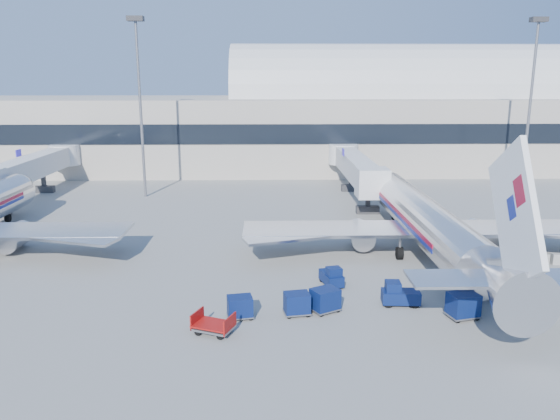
{
  "coord_description": "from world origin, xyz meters",
  "views": [
    {
      "loc": [
        -3.81,
        -40.74,
        14.98
      ],
      "look_at": [
        -2.78,
        6.0,
        3.81
      ],
      "focal_mm": 35.0,
      "sensor_mm": 36.0,
      "label": 1
    }
  ],
  "objects_px": {
    "tug_right": "(498,290)",
    "tug_left": "(332,277)",
    "cart_train_a": "(325,300)",
    "cart_train_c": "(240,307)",
    "jetbridge_near": "(354,165)",
    "mast_east": "(532,81)",
    "tug_lead": "(399,294)",
    "barrier_near": "(530,259)",
    "cart_solo_near": "(463,305)",
    "cart_train_b": "(297,303)",
    "airliner_main": "(428,223)",
    "mast_west": "(139,81)",
    "cart_open_red": "(214,326)",
    "jetbridge_mid": "(35,166)"
  },
  "relations": [
    {
      "from": "airliner_main",
      "to": "mast_east",
      "type": "height_order",
      "value": "mast_east"
    },
    {
      "from": "tug_right",
      "to": "cart_open_red",
      "type": "bearing_deg",
      "value": -126.4
    },
    {
      "from": "jetbridge_near",
      "to": "barrier_near",
      "type": "distance_m",
      "value": 30.82
    },
    {
      "from": "tug_left",
      "to": "cart_train_a",
      "type": "bearing_deg",
      "value": 154.02
    },
    {
      "from": "mast_west",
      "to": "airliner_main",
      "type": "bearing_deg",
      "value": -40.36
    },
    {
      "from": "airliner_main",
      "to": "jetbridge_mid",
      "type": "bearing_deg",
      "value": 149.36
    },
    {
      "from": "tug_lead",
      "to": "jetbridge_near",
      "type": "bearing_deg",
      "value": 89.69
    },
    {
      "from": "cart_train_a",
      "to": "mast_east",
      "type": "bearing_deg",
      "value": 21.41
    },
    {
      "from": "jetbridge_near",
      "to": "barrier_near",
      "type": "relative_size",
      "value": 9.17
    },
    {
      "from": "cart_open_red",
      "to": "airliner_main",
      "type": "bearing_deg",
      "value": 63.15
    },
    {
      "from": "tug_right",
      "to": "tug_left",
      "type": "relative_size",
      "value": 0.98
    },
    {
      "from": "jetbridge_near",
      "to": "cart_train_c",
      "type": "xyz_separation_m",
      "value": [
        -13.27,
        -38.86,
        -3.15
      ]
    },
    {
      "from": "mast_east",
      "to": "cart_train_a",
      "type": "bearing_deg",
      "value": -129.0
    },
    {
      "from": "cart_train_a",
      "to": "cart_train_b",
      "type": "xyz_separation_m",
      "value": [
        -1.89,
        -0.46,
        -0.05
      ]
    },
    {
      "from": "jetbridge_near",
      "to": "cart_train_a",
      "type": "relative_size",
      "value": 12.2
    },
    {
      "from": "tug_left",
      "to": "cart_solo_near",
      "type": "xyz_separation_m",
      "value": [
        7.8,
        -5.89,
        0.19
      ]
    },
    {
      "from": "barrier_near",
      "to": "cart_train_c",
      "type": "relative_size",
      "value": 1.61
    },
    {
      "from": "jetbridge_mid",
      "to": "cart_train_a",
      "type": "distance_m",
      "value": 51.27
    },
    {
      "from": "tug_right",
      "to": "cart_train_c",
      "type": "relative_size",
      "value": 1.36
    },
    {
      "from": "cart_solo_near",
      "to": "tug_lead",
      "type": "bearing_deg",
      "value": 134.03
    },
    {
      "from": "barrier_near",
      "to": "jetbridge_near",
      "type": "bearing_deg",
      "value": 109.85
    },
    {
      "from": "mast_west",
      "to": "tug_lead",
      "type": "relative_size",
      "value": 8.6
    },
    {
      "from": "tug_right",
      "to": "cart_train_a",
      "type": "relative_size",
      "value": 1.13
    },
    {
      "from": "cart_train_b",
      "to": "cart_train_a",
      "type": "bearing_deg",
      "value": 4.02
    },
    {
      "from": "tug_left",
      "to": "cart_train_a",
      "type": "relative_size",
      "value": 1.15
    },
    {
      "from": "mast_west",
      "to": "cart_open_red",
      "type": "bearing_deg",
      "value": -72.26
    },
    {
      "from": "mast_west",
      "to": "tug_lead",
      "type": "bearing_deg",
      "value": -55.25
    },
    {
      "from": "jetbridge_mid",
      "to": "cart_solo_near",
      "type": "xyz_separation_m",
      "value": [
        43.09,
        -39.17,
        -3.03
      ]
    },
    {
      "from": "tug_right",
      "to": "cart_solo_near",
      "type": "relative_size",
      "value": 1.15
    },
    {
      "from": "jetbridge_near",
      "to": "cart_solo_near",
      "type": "bearing_deg",
      "value": -88.4
    },
    {
      "from": "tug_lead",
      "to": "cart_open_red",
      "type": "relative_size",
      "value": 0.94
    },
    {
      "from": "cart_train_b",
      "to": "cart_train_c",
      "type": "height_order",
      "value": "cart_train_b"
    },
    {
      "from": "barrier_near",
      "to": "tug_right",
      "type": "bearing_deg",
      "value": -128.25
    },
    {
      "from": "jetbridge_near",
      "to": "airliner_main",
      "type": "bearing_deg",
      "value": -84.78
    },
    {
      "from": "jetbridge_mid",
      "to": "barrier_near",
      "type": "xyz_separation_m",
      "value": [
        52.4,
        -28.81,
        -3.48
      ]
    },
    {
      "from": "mast_east",
      "to": "tug_right",
      "type": "xyz_separation_m",
      "value": [
        -17.79,
        -35.35,
        -14.1
      ]
    },
    {
      "from": "tug_lead",
      "to": "cart_train_c",
      "type": "relative_size",
      "value": 1.41
    },
    {
      "from": "tug_left",
      "to": "cart_train_b",
      "type": "distance_m",
      "value": 5.89
    },
    {
      "from": "tug_right",
      "to": "cart_train_c",
      "type": "xyz_separation_m",
      "value": [
        -17.87,
        -2.7,
        0.09
      ]
    },
    {
      "from": "cart_train_a",
      "to": "barrier_near",
      "type": "bearing_deg",
      "value": -2.73
    },
    {
      "from": "jetbridge_mid",
      "to": "mast_east",
      "type": "distance_m",
      "value": 65.32
    },
    {
      "from": "jetbridge_mid",
      "to": "mast_west",
      "type": "xyz_separation_m",
      "value": [
        14.4,
        -0.81,
        10.86
      ]
    },
    {
      "from": "jetbridge_mid",
      "to": "cart_train_c",
      "type": "height_order",
      "value": "jetbridge_mid"
    },
    {
      "from": "tug_left",
      "to": "cart_open_red",
      "type": "height_order",
      "value": "tug_left"
    },
    {
      "from": "tug_left",
      "to": "mast_east",
      "type": "bearing_deg",
      "value": -56.12
    },
    {
      "from": "cart_solo_near",
      "to": "cart_train_b",
      "type": "bearing_deg",
      "value": 161.45
    },
    {
      "from": "jetbridge_near",
      "to": "cart_open_red",
      "type": "relative_size",
      "value": 9.87
    },
    {
      "from": "mast_west",
      "to": "barrier_near",
      "type": "relative_size",
      "value": 7.53
    },
    {
      "from": "jetbridge_mid",
      "to": "cart_solo_near",
      "type": "relative_size",
      "value": 12.48
    },
    {
      "from": "jetbridge_mid",
      "to": "jetbridge_near",
      "type": "bearing_deg",
      "value": 0.0
    }
  ]
}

